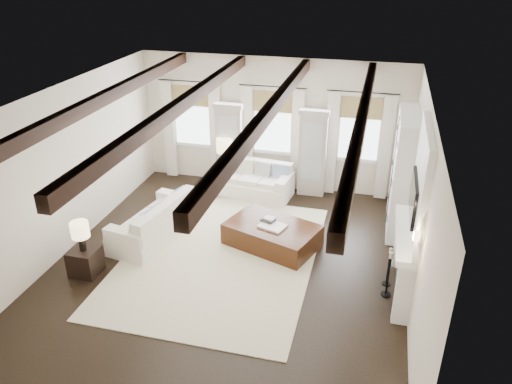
% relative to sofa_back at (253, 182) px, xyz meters
% --- Properties ---
extents(ground, '(7.50, 7.50, 0.00)m').
position_rel_sofa_back_xyz_m(ground, '(0.34, -3.11, -0.33)').
color(ground, black).
rests_on(ground, ground).
extents(room_shell, '(6.54, 7.54, 3.22)m').
position_rel_sofa_back_xyz_m(room_shell, '(1.09, -2.21, 1.56)').
color(room_shell, silver).
rests_on(room_shell, ground).
extents(area_rug, '(3.61, 4.80, 0.02)m').
position_rel_sofa_back_xyz_m(area_rug, '(0.08, -2.86, -0.32)').
color(area_rug, beige).
rests_on(area_rug, ground).
extents(sofa_back, '(1.99, 1.08, 0.81)m').
position_rel_sofa_back_xyz_m(sofa_back, '(0.00, 0.00, 0.00)').
color(sofa_back, white).
rests_on(sofa_back, ground).
extents(sofa_left, '(1.25, 2.13, 0.86)m').
position_rel_sofa_back_xyz_m(sofa_left, '(-1.40, -2.51, 0.02)').
color(sofa_left, white).
rests_on(sofa_left, ground).
extents(ottoman, '(2.03, 1.62, 0.46)m').
position_rel_sofa_back_xyz_m(ottoman, '(0.97, -2.18, -0.09)').
color(ottoman, black).
rests_on(ottoman, ground).
extents(tray, '(0.60, 0.52, 0.04)m').
position_rel_sofa_back_xyz_m(tray, '(0.99, -2.25, 0.16)').
color(tray, white).
rests_on(tray, ottoman).
extents(book_lower, '(0.31, 0.27, 0.04)m').
position_rel_sofa_back_xyz_m(book_lower, '(0.87, -2.11, 0.20)').
color(book_lower, '#262628').
rests_on(book_lower, tray).
extents(book_upper, '(0.26, 0.23, 0.03)m').
position_rel_sofa_back_xyz_m(book_upper, '(0.89, -2.08, 0.23)').
color(book_upper, beige).
rests_on(book_upper, book_lower).
extents(side_table_front, '(0.50, 0.50, 0.50)m').
position_rel_sofa_back_xyz_m(side_table_front, '(-2.14, -3.96, -0.08)').
color(side_table_front, black).
rests_on(side_table_front, ground).
extents(lamp_front, '(0.33, 0.33, 0.56)m').
position_rel_sofa_back_xyz_m(lamp_front, '(-2.14, -3.96, 0.56)').
color(lamp_front, black).
rests_on(lamp_front, side_table_front).
extents(side_table_back, '(0.43, 0.43, 0.64)m').
position_rel_sofa_back_xyz_m(side_table_back, '(-0.75, 0.15, -0.00)').
color(side_table_back, black).
rests_on(side_table_back, ground).
extents(lamp_back, '(0.39, 0.39, 0.66)m').
position_rel_sofa_back_xyz_m(lamp_back, '(-0.75, 0.15, 0.77)').
color(lamp_back, black).
rests_on(lamp_back, side_table_back).
extents(candlestick_near, '(0.18, 0.18, 0.87)m').
position_rel_sofa_back_xyz_m(candlestick_near, '(3.24, -3.26, 0.03)').
color(candlestick_near, black).
rests_on(candlestick_near, ground).
extents(candlestick_far, '(0.15, 0.15, 0.76)m').
position_rel_sofa_back_xyz_m(candlestick_far, '(3.24, -2.95, -0.01)').
color(candlestick_far, black).
rests_on(candlestick_far, ground).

